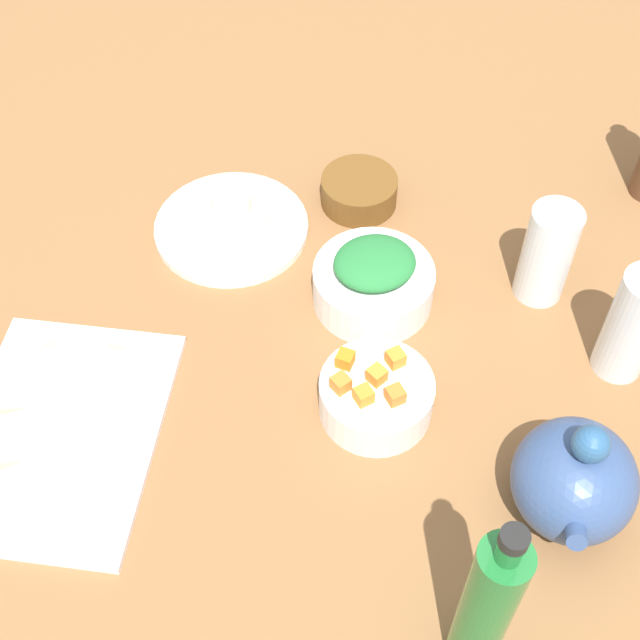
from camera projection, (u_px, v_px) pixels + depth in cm
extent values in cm
cube|color=brown|center=(320.00, 353.00, 107.12)|extent=(190.00, 190.00, 3.00)
cube|color=white|center=(61.00, 434.00, 97.78)|extent=(31.04, 23.63, 1.00)
cylinder|color=white|center=(231.00, 228.00, 117.34)|extent=(20.41, 20.41, 1.20)
cylinder|color=white|center=(373.00, 285.00, 108.39)|extent=(14.88, 14.88, 5.28)
cylinder|color=white|center=(376.00, 397.00, 98.41)|extent=(12.80, 12.80, 5.05)
cylinder|color=brown|center=(363.00, 191.00, 119.55)|extent=(10.37, 10.37, 4.12)
ellipsoid|color=#344D7D|center=(574.00, 480.00, 88.53)|extent=(13.42, 12.66, 11.20)
sphere|color=#295481|center=(591.00, 444.00, 82.96)|extent=(3.76, 3.76, 3.76)
cylinder|color=#344D7D|center=(575.00, 526.00, 83.97)|extent=(5.38, 2.00, 3.93)
cylinder|color=#1E6E2F|center=(486.00, 610.00, 74.93)|extent=(4.59, 4.59, 21.97)
cylinder|color=#1E6E2F|center=(510.00, 550.00, 65.32)|extent=(2.07, 2.07, 2.51)
cylinder|color=black|center=(514.00, 539.00, 63.86)|extent=(2.30, 2.30, 1.20)
cylinder|color=white|center=(633.00, 325.00, 98.41)|extent=(5.97, 5.97, 14.97)
cylinder|color=white|center=(547.00, 254.00, 106.14)|extent=(6.19, 6.19, 13.44)
cube|color=orange|center=(395.00, 395.00, 94.45)|extent=(2.53, 2.53, 1.80)
cube|color=orange|center=(396.00, 358.00, 97.48)|extent=(2.54, 2.54, 1.80)
cube|color=orange|center=(377.00, 375.00, 96.07)|extent=(2.52, 2.52, 1.80)
cube|color=orange|center=(364.00, 395.00, 94.43)|extent=(2.54, 2.54, 1.80)
cube|color=orange|center=(341.00, 383.00, 95.39)|extent=(2.53, 2.53, 1.80)
cube|color=orange|center=(345.00, 359.00, 97.40)|extent=(2.09, 2.09, 1.80)
ellipsoid|color=#267436|center=(375.00, 263.00, 105.15)|extent=(12.84, 13.18, 2.99)
cube|color=silver|center=(242.00, 203.00, 117.83)|extent=(2.36, 2.36, 2.20)
cube|color=white|center=(228.00, 223.00, 115.52)|extent=(2.77, 2.77, 2.20)
cube|color=white|center=(259.00, 218.00, 116.03)|extent=(2.41, 2.41, 2.20)
cube|color=white|center=(204.00, 208.00, 117.23)|extent=(2.40, 2.40, 2.20)
cube|color=#EAEBCA|center=(204.00, 235.00, 114.17)|extent=(3.10, 3.10, 2.20)
cube|color=#F9F0C9|center=(242.00, 240.00, 113.59)|extent=(2.99, 2.99, 2.20)
pyramid|color=beige|center=(39.00, 514.00, 90.14)|extent=(5.95, 5.88, 2.05)
pyramid|color=beige|center=(5.00, 421.00, 96.73)|extent=(7.03, 6.85, 2.56)
pyramid|color=beige|center=(2.00, 478.00, 92.15)|extent=(7.54, 7.28, 2.99)
pyramid|color=beige|center=(114.00, 355.00, 102.49)|extent=(6.55, 6.57, 2.22)
pyramid|color=beige|center=(89.00, 421.00, 96.82)|extent=(5.69, 5.20, 2.45)
pyramid|color=beige|center=(48.00, 354.00, 102.31)|extent=(5.50, 5.39, 2.64)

